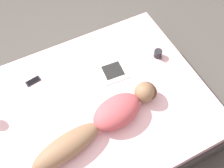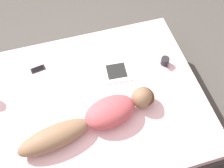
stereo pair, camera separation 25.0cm
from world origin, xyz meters
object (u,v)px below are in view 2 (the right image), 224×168
object	(u,v)px
person	(97,118)
cell_phone	(38,69)
open_magazine	(114,61)
coffee_mug	(165,61)

from	to	relation	value
person	cell_phone	world-z (taller)	person
person	cell_phone	bearing A→B (deg)	-159.20
person	open_magazine	size ratio (longest dim) A/B	2.25
coffee_mug	cell_phone	bearing A→B (deg)	-102.86
person	coffee_mug	xyz separation A→B (m)	(-0.44, 0.83, -0.05)
coffee_mug	cell_phone	distance (m)	1.29
open_magazine	cell_phone	distance (m)	0.78
person	coffee_mug	bearing A→B (deg)	108.01
person	open_magazine	xyz separation A→B (m)	(-0.61, 0.33, -0.09)
person	coffee_mug	world-z (taller)	person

